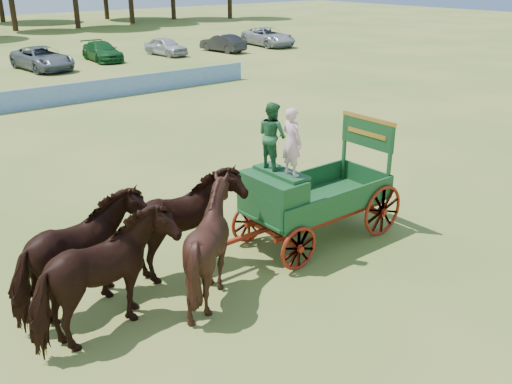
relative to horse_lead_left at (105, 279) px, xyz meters
name	(u,v)px	position (x,y,z in m)	size (l,w,h in m)	color
ground	(287,217)	(6.39, 2.00, -1.23)	(160.00, 160.00, 0.00)	olive
horse_lead_left	(105,279)	(0.00, 0.00, 0.00)	(1.33, 2.91, 2.46)	black
horse_lead_right	(81,257)	(0.00, 1.10, 0.00)	(1.33, 2.91, 2.46)	black
horse_wheel_left	(210,243)	(2.40, 0.00, 0.00)	(1.99, 2.24, 2.47)	black
horse_wheel_right	(183,226)	(2.40, 1.10, 0.00)	(1.33, 2.91, 2.46)	black
farm_dray	(295,185)	(5.35, 0.58, 0.44)	(6.00, 2.00, 3.76)	maroon
sponsor_banner	(35,98)	(5.39, 20.00, -0.71)	(26.00, 0.08, 1.05)	blue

